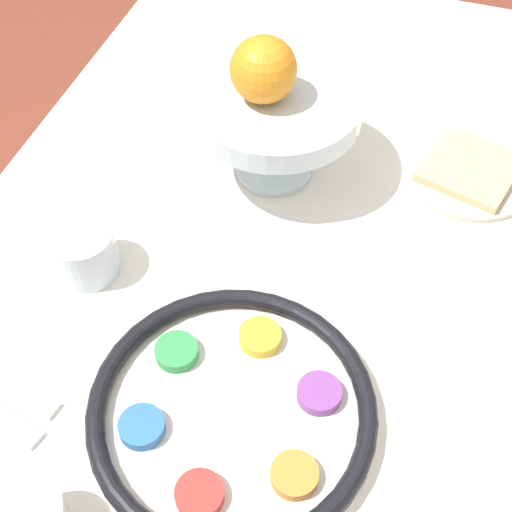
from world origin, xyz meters
TOP-DOWN VIEW (x-y plane):
  - dining_table at (0.00, 0.00)m, footprint 1.43×1.01m
  - seder_plate at (-0.15, 0.09)m, footprint 0.30×0.30m
  - fruit_stand at (0.21, 0.16)m, footprint 0.22×0.22m
  - orange_fruit at (0.21, 0.17)m, footprint 0.08×0.08m
  - bread_plate at (0.29, -0.09)m, footprint 0.17×0.17m
  - cup_far at (-0.02, 0.32)m, footprint 0.08×0.08m

SIDE VIEW (x-z plane):
  - dining_table at x=0.00m, z-range 0.00..0.72m
  - bread_plate at x=0.29m, z-range 0.72..0.74m
  - seder_plate at x=-0.15m, z-range 0.72..0.75m
  - cup_far at x=-0.02m, z-range 0.72..0.78m
  - fruit_stand at x=0.21m, z-range 0.76..0.88m
  - orange_fruit at x=0.21m, z-range 0.84..0.92m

